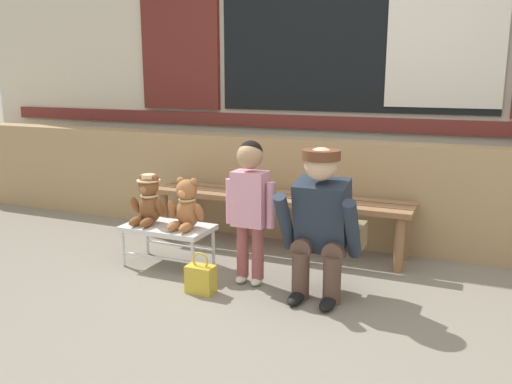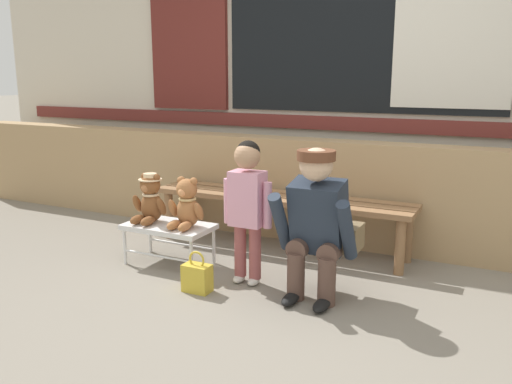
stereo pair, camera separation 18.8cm
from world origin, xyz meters
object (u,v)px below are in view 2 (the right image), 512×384
(small_display_bench, at_px, (169,229))
(child_standing, at_px, (247,197))
(teddy_bear_with_hat, at_px, (150,199))
(teddy_bear_plain, at_px, (186,205))
(handbag_on_ground, at_px, (197,277))
(adult_crouching, at_px, (319,223))
(wooden_bench_long, at_px, (280,204))

(small_display_bench, relative_size, child_standing, 0.67)
(teddy_bear_with_hat, relative_size, teddy_bear_plain, 1.00)
(teddy_bear_plain, distance_m, handbag_on_ground, 0.59)
(small_display_bench, relative_size, adult_crouching, 0.67)
(teddy_bear_plain, bearing_deg, wooden_bench_long, 56.96)
(child_standing, bearing_deg, teddy_bear_with_hat, 174.97)
(teddy_bear_plain, relative_size, adult_crouching, 0.38)
(child_standing, bearing_deg, wooden_bench_long, 97.07)
(wooden_bench_long, relative_size, small_display_bench, 3.28)
(teddy_bear_with_hat, height_order, child_standing, child_standing)
(small_display_bench, height_order, adult_crouching, adult_crouching)
(teddy_bear_with_hat, distance_m, teddy_bear_plain, 0.32)
(teddy_bear_with_hat, height_order, adult_crouching, adult_crouching)
(small_display_bench, bearing_deg, teddy_bear_plain, 0.51)
(wooden_bench_long, height_order, adult_crouching, adult_crouching)
(wooden_bench_long, xyz_separation_m, small_display_bench, (-0.59, -0.67, -0.11))
(teddy_bear_with_hat, bearing_deg, small_display_bench, -0.77)
(child_standing, bearing_deg, adult_crouching, -2.71)
(teddy_bear_plain, relative_size, child_standing, 0.38)
(teddy_bear_with_hat, height_order, handbag_on_ground, teddy_bear_with_hat)
(wooden_bench_long, bearing_deg, handbag_on_ground, -97.27)
(teddy_bear_with_hat, height_order, teddy_bear_plain, same)
(small_display_bench, bearing_deg, handbag_on_ground, -37.17)
(small_display_bench, height_order, handbag_on_ground, small_display_bench)
(wooden_bench_long, xyz_separation_m, child_standing, (0.09, -0.74, 0.22))
(wooden_bench_long, relative_size, adult_crouching, 2.21)
(teddy_bear_with_hat, distance_m, child_standing, 0.86)
(teddy_bear_with_hat, bearing_deg, handbag_on_ground, -29.56)
(small_display_bench, distance_m, child_standing, 0.76)
(wooden_bench_long, bearing_deg, child_standing, -82.93)
(teddy_bear_plain, xyz_separation_m, handbag_on_ground, (0.30, -0.35, -0.37))
(teddy_bear_with_hat, xyz_separation_m, teddy_bear_plain, (0.32, -0.00, -0.01))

